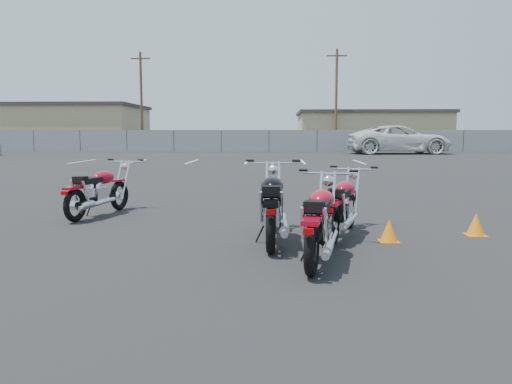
{
  "coord_description": "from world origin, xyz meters",
  "views": [
    {
      "loc": [
        0.48,
        -6.82,
        1.53
      ],
      "look_at": [
        0.2,
        0.6,
        0.65
      ],
      "focal_mm": 35.0,
      "sensor_mm": 36.0,
      "label": 1
    }
  ],
  "objects_px": {
    "motorcycle_front_red": "(99,191)",
    "white_van": "(399,131)",
    "motorcycle_rear_red": "(343,206)",
    "motorcycle_third_red": "(320,222)",
    "motorcycle_second_black": "(273,206)"
  },
  "relations": [
    {
      "from": "motorcycle_front_red",
      "to": "white_van",
      "type": "relative_size",
      "value": 0.24
    },
    {
      "from": "motorcycle_front_red",
      "to": "motorcycle_rear_red",
      "type": "bearing_deg",
      "value": -21.61
    },
    {
      "from": "motorcycle_front_red",
      "to": "white_van",
      "type": "distance_m",
      "value": 31.29
    },
    {
      "from": "motorcycle_front_red",
      "to": "white_van",
      "type": "height_order",
      "value": "white_van"
    },
    {
      "from": "motorcycle_third_red",
      "to": "motorcycle_second_black",
      "type": "bearing_deg",
      "value": 118.63
    },
    {
      "from": "motorcycle_front_red",
      "to": "white_van",
      "type": "bearing_deg",
      "value": 66.38
    },
    {
      "from": "motorcycle_second_black",
      "to": "white_van",
      "type": "xyz_separation_m",
      "value": [
        9.3,
        30.73,
        1.16
      ]
    },
    {
      "from": "motorcycle_front_red",
      "to": "motorcycle_rear_red",
      "type": "distance_m",
      "value": 4.6
    },
    {
      "from": "motorcycle_second_black",
      "to": "motorcycle_third_red",
      "type": "xyz_separation_m",
      "value": [
        0.58,
        -1.06,
        -0.03
      ]
    },
    {
      "from": "motorcycle_third_red",
      "to": "white_van",
      "type": "relative_size",
      "value": 0.24
    },
    {
      "from": "motorcycle_third_red",
      "to": "motorcycle_rear_red",
      "type": "height_order",
      "value": "motorcycle_third_red"
    },
    {
      "from": "motorcycle_second_black",
      "to": "motorcycle_third_red",
      "type": "bearing_deg",
      "value": -61.37
    },
    {
      "from": "motorcycle_third_red",
      "to": "white_van",
      "type": "bearing_deg",
      "value": 74.66
    },
    {
      "from": "motorcycle_rear_red",
      "to": "white_van",
      "type": "distance_m",
      "value": 31.47
    },
    {
      "from": "motorcycle_third_red",
      "to": "motorcycle_rear_red",
      "type": "xyz_separation_m",
      "value": [
        0.47,
        1.45,
        -0.02
      ]
    }
  ]
}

